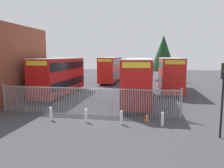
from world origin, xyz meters
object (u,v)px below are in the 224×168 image
object	(u,v)px
double_decker_bus_behind_fence_left	(60,75)
double_decker_bus_far_back	(111,69)
bollard_far_right	(162,119)
traffic_light_kerbside	(223,87)
double_decker_bus_behind_fence_right	(170,73)
bollard_near_right	(121,118)
traffic_cone_by_gate	(147,117)
bollard_near_left	(51,114)
double_decker_bus_near_gate	(139,79)
bollard_center_front	(86,116)

from	to	relation	value
double_decker_bus_behind_fence_left	double_decker_bus_far_back	bearing A→B (deg)	74.83
bollard_far_right	traffic_light_kerbside	size ratio (longest dim) A/B	0.22
double_decker_bus_behind_fence_right	bollard_near_right	world-z (taller)	double_decker_bus_behind_fence_right
traffic_cone_by_gate	traffic_light_kerbside	xyz separation A→B (m)	(4.20, -2.70, 2.70)
double_decker_bus_behind_fence_right	bollard_near_left	size ratio (longest dim) A/B	11.38
double_decker_bus_behind_fence_right	traffic_cone_by_gate	size ratio (longest dim) A/B	18.32
bollard_near_right	traffic_cone_by_gate	xyz separation A→B (m)	(1.73, 1.20, -0.19)
double_decker_bus_far_back	bollard_far_right	bearing A→B (deg)	-71.95
double_decker_bus_behind_fence_left	bollard_far_right	distance (m)	15.17
double_decker_bus_far_back	bollard_near_right	distance (m)	24.25
double_decker_bus_near_gate	bollard_near_right	bearing A→B (deg)	-96.51
double_decker_bus_far_back	bollard_near_left	xyz separation A→B (m)	(-0.31, -23.56, -1.95)
bollard_near_left	double_decker_bus_near_gate	bearing A→B (deg)	50.30
traffic_light_kerbside	bollard_near_right	bearing A→B (deg)	165.81
bollard_far_right	traffic_cone_by_gate	xyz separation A→B (m)	(-1.04, 1.08, -0.19)
double_decker_bus_near_gate	bollard_center_front	distance (m)	8.32
double_decker_bus_behind_fence_right	traffic_cone_by_gate	world-z (taller)	double_decker_bus_behind_fence_right
double_decker_bus_far_back	traffic_light_kerbside	bearing A→B (deg)	-66.72
double_decker_bus_far_back	bollard_near_right	bearing A→B (deg)	-78.30
bollard_center_front	traffic_light_kerbside	distance (m)	8.97
double_decker_bus_behind_fence_left	bollard_far_right	bearing A→B (deg)	-40.73
bollard_center_front	traffic_light_kerbside	bearing A→B (deg)	-10.54
bollard_center_front	bollard_near_right	distance (m)	2.54
bollard_center_front	traffic_cone_by_gate	xyz separation A→B (m)	(4.27, 1.12, -0.19)
bollard_near_right	bollard_far_right	size ratio (longest dim) A/B	1.00
bollard_center_front	bollard_far_right	xyz separation A→B (m)	(5.31, 0.04, 0.00)
double_decker_bus_far_back	bollard_near_right	xyz separation A→B (m)	(4.90, -23.67, -1.95)
double_decker_bus_near_gate	traffic_cone_by_gate	world-z (taller)	double_decker_bus_near_gate
bollard_near_right	traffic_light_kerbside	bearing A→B (deg)	-14.19
double_decker_bus_near_gate	bollard_center_front	size ratio (longest dim) A/B	11.38
double_decker_bus_far_back	traffic_cone_by_gate	size ratio (longest dim) A/B	18.32
double_decker_bus_behind_fence_right	bollard_center_front	distance (m)	16.82
double_decker_bus_near_gate	double_decker_bus_behind_fence_right	xyz separation A→B (m)	(3.69, 7.79, 0.00)
double_decker_bus_near_gate	traffic_light_kerbside	bearing A→B (deg)	-60.34
double_decker_bus_far_back	double_decker_bus_near_gate	bearing A→B (deg)	-70.51
bollard_near_left	bollard_far_right	bearing A→B (deg)	0.04
double_decker_bus_behind_fence_left	bollard_near_right	distance (m)	13.30
traffic_light_kerbside	bollard_center_front	bearing A→B (deg)	169.46
bollard_far_right	traffic_light_kerbside	bearing A→B (deg)	-27.14
bollard_center_front	traffic_cone_by_gate	size ratio (longest dim) A/B	1.61
bollard_center_front	bollard_near_right	size ratio (longest dim) A/B	1.00
double_decker_bus_near_gate	bollard_far_right	xyz separation A→B (m)	(1.92, -7.30, -1.95)
double_decker_bus_behind_fence_right	bollard_far_right	bearing A→B (deg)	-96.67
bollard_center_front	bollard_far_right	distance (m)	5.31
bollard_near_right	traffic_cone_by_gate	world-z (taller)	bollard_near_right
double_decker_bus_behind_fence_left	traffic_cone_by_gate	size ratio (longest dim) A/B	18.32
double_decker_bus_behind_fence_left	bollard_near_left	xyz separation A→B (m)	(3.41, -9.82, -1.95)
bollard_near_right	traffic_cone_by_gate	size ratio (longest dim) A/B	1.61
double_decker_bus_behind_fence_left	traffic_cone_by_gate	bearing A→B (deg)	-40.14
bollard_near_right	double_decker_bus_far_back	bearing A→B (deg)	101.70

